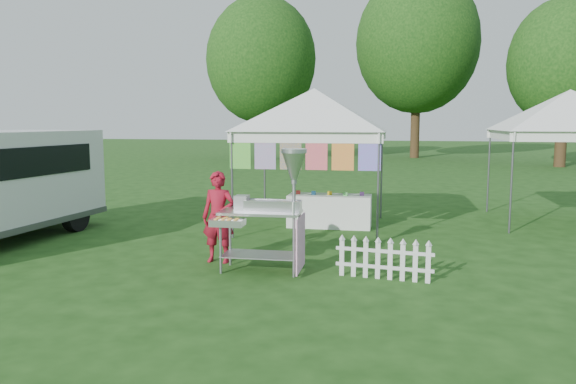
# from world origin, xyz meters

# --- Properties ---
(ground) EXTENTS (120.00, 120.00, 0.00)m
(ground) POSITION_xyz_m (0.00, 0.00, 0.00)
(ground) COLOR #1A4012
(ground) RESTS_ON ground
(canopy_main) EXTENTS (4.24, 4.24, 3.45)m
(canopy_main) POSITION_xyz_m (0.00, 3.49, 2.99)
(canopy_main) COLOR #59595E
(canopy_main) RESTS_ON ground
(canopy_right) EXTENTS (4.24, 4.24, 3.45)m
(canopy_right) POSITION_xyz_m (5.50, 5.00, 2.99)
(canopy_right) COLOR #59595E
(canopy_right) RESTS_ON ground
(tree_left) EXTENTS (6.40, 6.40, 9.53)m
(tree_left) POSITION_xyz_m (-6.00, 24.00, 5.83)
(tree_left) COLOR #342513
(tree_left) RESTS_ON ground
(tree_mid) EXTENTS (7.60, 7.60, 11.52)m
(tree_mid) POSITION_xyz_m (3.00, 28.00, 7.14)
(tree_mid) COLOR #342513
(tree_mid) RESTS_ON ground
(tree_right) EXTENTS (5.60, 5.60, 8.42)m
(tree_right) POSITION_xyz_m (10.00, 22.00, 5.18)
(tree_right) COLOR #342513
(tree_right) RESTS_ON ground
(donut_cart) EXTENTS (1.36, 0.93, 1.89)m
(donut_cart) POSITION_xyz_m (-0.09, -0.25, 1.11)
(donut_cart) COLOR gray
(donut_cart) RESTS_ON ground
(vendor) EXTENTS (0.56, 0.38, 1.50)m
(vendor) POSITION_xyz_m (-1.10, 0.18, 0.75)
(vendor) COLOR maroon
(vendor) RESTS_ON ground
(picket_fence) EXTENTS (1.43, 0.23, 0.56)m
(picket_fence) POSITION_xyz_m (1.59, -0.37, 0.29)
(picket_fence) COLOR silver
(picket_fence) RESTS_ON ground
(display_table) EXTENTS (1.80, 0.70, 0.70)m
(display_table) POSITION_xyz_m (0.34, 3.61, 0.35)
(display_table) COLOR white
(display_table) RESTS_ON ground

